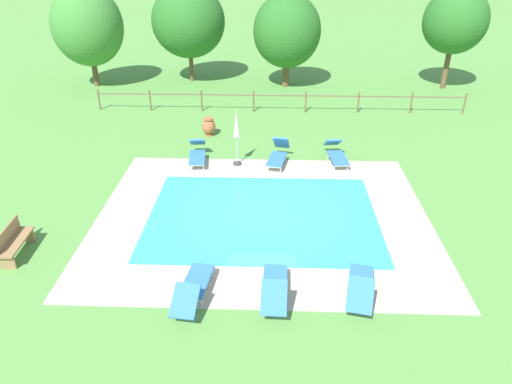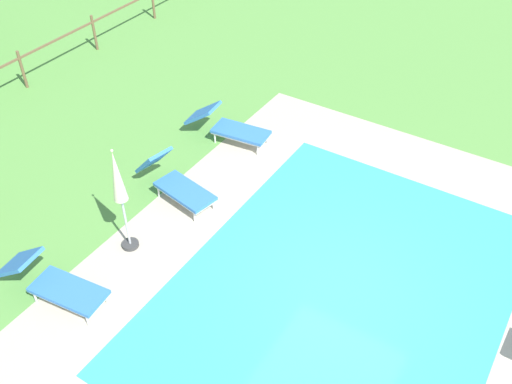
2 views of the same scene
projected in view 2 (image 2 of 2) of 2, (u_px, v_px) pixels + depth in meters
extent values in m
plane|color=#599342|center=(339.00, 292.00, 10.05)|extent=(160.00, 160.00, 0.00)
cube|color=#B2A893|center=(339.00, 292.00, 10.05)|extent=(10.58, 8.63, 0.01)
cube|color=#38C6D1|center=(339.00, 292.00, 10.05)|extent=(7.28, 5.33, 0.01)
cube|color=#C0B59F|center=(209.00, 232.00, 11.18)|extent=(7.76, 0.24, 0.01)
cube|color=#C0B59F|center=(501.00, 366.00, 8.91)|extent=(7.76, 0.24, 0.01)
cube|color=#C0B59F|center=(415.00, 178.00, 12.48)|extent=(0.24, 5.33, 0.01)
cube|color=#3370BC|center=(185.00, 191.00, 11.66)|extent=(0.84, 1.39, 0.07)
cube|color=#3370BC|center=(154.00, 160.00, 11.95)|extent=(0.71, 0.73, 0.66)
cube|color=silver|center=(185.00, 193.00, 11.69)|extent=(0.80, 1.36, 0.04)
cylinder|color=silver|center=(213.00, 204.00, 11.62)|extent=(0.04, 0.04, 0.28)
cylinder|color=silver|center=(195.00, 216.00, 11.34)|extent=(0.04, 0.04, 0.28)
cylinder|color=silver|center=(177.00, 180.00, 12.20)|extent=(0.04, 0.04, 0.28)
cylinder|color=silver|center=(159.00, 192.00, 11.92)|extent=(0.04, 0.04, 0.28)
cube|color=#3370BC|center=(241.00, 132.00, 13.29)|extent=(0.74, 1.36, 0.07)
cube|color=#3370BC|center=(203.00, 113.00, 13.47)|extent=(0.68, 0.80, 0.53)
cube|color=silver|center=(241.00, 134.00, 13.32)|extent=(0.71, 1.33, 0.04)
cylinder|color=silver|center=(267.00, 138.00, 13.39)|extent=(0.04, 0.04, 0.28)
cylinder|color=silver|center=(258.00, 150.00, 13.04)|extent=(0.04, 0.04, 0.28)
cylinder|color=silver|center=(225.00, 127.00, 13.76)|extent=(0.04, 0.04, 0.28)
cylinder|color=silver|center=(215.00, 138.00, 13.41)|extent=(0.04, 0.04, 0.28)
cube|color=#3370BC|center=(69.00, 291.00, 9.66)|extent=(0.74, 1.36, 0.07)
cube|color=#3370BC|center=(19.00, 262.00, 9.84)|extent=(0.68, 0.80, 0.53)
cube|color=silver|center=(69.00, 293.00, 9.70)|extent=(0.71, 1.33, 0.04)
cylinder|color=silver|center=(106.00, 298.00, 9.77)|extent=(0.04, 0.04, 0.28)
cylinder|color=silver|center=(87.00, 320.00, 9.42)|extent=(0.04, 0.04, 0.28)
cylinder|color=silver|center=(55.00, 277.00, 10.14)|extent=(0.04, 0.04, 0.28)
cylinder|color=silver|center=(35.00, 297.00, 9.78)|extent=(0.04, 0.04, 0.28)
cylinder|color=#383838|center=(130.00, 244.00, 10.88)|extent=(0.32, 0.32, 0.08)
cylinder|color=#B2B5B7|center=(126.00, 223.00, 10.53)|extent=(0.04, 0.04, 1.18)
cone|color=beige|center=(117.00, 176.00, 9.82)|extent=(0.26, 0.26, 1.03)
sphere|color=beige|center=(112.00, 151.00, 9.47)|extent=(0.05, 0.05, 0.05)
cylinder|color=brown|center=(22.00, 70.00, 15.13)|extent=(0.08, 0.08, 1.05)
cylinder|color=brown|center=(94.00, 33.00, 16.84)|extent=(0.08, 0.08, 1.05)
cylinder|color=brown|center=(153.00, 3.00, 18.56)|extent=(0.08, 0.08, 1.05)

